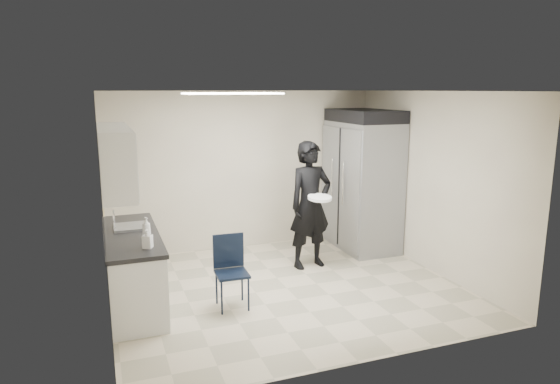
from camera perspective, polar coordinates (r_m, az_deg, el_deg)
name	(u,v)px	position (r m, az deg, el deg)	size (l,w,h in m)	color
floor	(287,288)	(6.83, 0.78, -10.92)	(4.50, 4.50, 0.00)	#BEB095
ceiling	(287,91)	(6.30, 0.84, 11.46)	(4.50, 4.50, 0.00)	silver
back_wall	(244,170)	(8.31, -4.15, 2.48)	(4.50, 4.50, 0.00)	#BFB69E
left_wall	(103,208)	(6.03, -19.58, -1.70)	(4.00, 4.00, 0.00)	#BFB69E
right_wall	(432,183)	(7.53, 17.01, 1.04)	(4.00, 4.00, 0.00)	#BFB69E
ceiling_panel	(232,93)	(6.50, -5.49, 11.15)	(1.20, 0.60, 0.02)	white
lower_counter	(133,271)	(6.47, -16.41, -8.63)	(0.60, 1.90, 0.86)	silver
countertop	(131,235)	(6.33, -16.64, -4.76)	(0.64, 1.95, 0.05)	black
sink	(132,231)	(6.58, -16.61, -4.28)	(0.42, 0.40, 0.14)	gray
faucet	(114,221)	(6.53, -18.44, -3.15)	(0.02, 0.02, 0.24)	silver
upper_cabinets	(115,159)	(6.14, -18.32, 3.61)	(0.35, 1.80, 0.75)	silver
towel_dispenser	(108,163)	(7.30, -19.08, 3.14)	(0.22, 0.30, 0.35)	black
notice_sticker_left	(104,212)	(6.15, -19.49, -2.21)	(0.00, 0.12, 0.07)	yellow
notice_sticker_right	(104,212)	(6.35, -19.50, -2.15)	(0.00, 0.12, 0.07)	yellow
commercial_fridge	(362,186)	(8.39, 9.38, 0.72)	(0.80, 1.35, 2.10)	gray
fridge_compressor	(365,116)	(8.26, 9.65, 8.58)	(0.80, 1.35, 0.20)	black
folding_chair	(232,274)	(6.14, -5.52, -9.30)	(0.38, 0.38, 0.86)	black
man_tuxedo	(310,205)	(7.38, 3.48, -1.49)	(0.69, 0.46, 1.89)	black
bucket_lid	(320,198)	(7.14, 4.57, -0.66)	(0.34, 0.34, 0.04)	silver
soap_bottle_a	(146,228)	(5.99, -15.02, -4.04)	(0.10, 0.10, 0.26)	silver
soap_bottle_b	(147,238)	(5.68, -14.91, -5.15)	(0.10, 0.10, 0.22)	#B6B6C3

